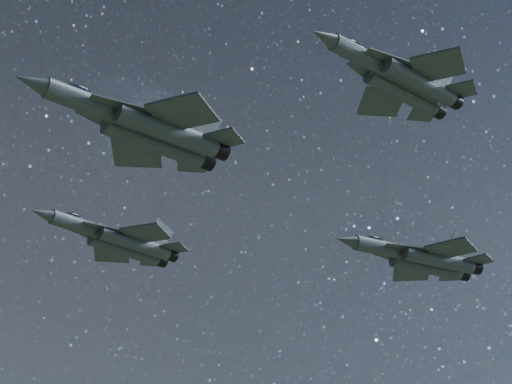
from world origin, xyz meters
TOP-DOWN VIEW (x-y plane):
  - jet_lead at (-15.52, -2.60)m, footprint 19.06×13.49m
  - jet_left at (-4.34, 20.60)m, footprint 18.03×12.86m
  - jet_right at (-3.63, -19.39)m, footprint 14.94×10.61m
  - jet_slot at (16.06, -4.40)m, footprint 17.17×11.69m

SIDE VIEW (x-z plane):
  - jet_slot at x=16.06m, z-range 143.67..147.98m
  - jet_lead at x=-15.52m, z-range 146.73..151.57m
  - jet_right at x=-3.63m, z-range 148.06..151.86m
  - jet_left at x=-4.34m, z-range 148.51..153.11m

